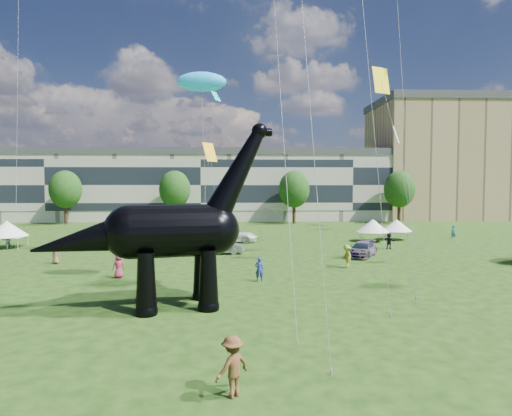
{
  "coord_description": "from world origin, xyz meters",
  "views": [
    {
      "loc": [
        -1.0,
        -18.79,
        6.4
      ],
      "look_at": [
        -0.04,
        8.0,
        5.0
      ],
      "focal_mm": 30.0,
      "sensor_mm": 36.0,
      "label": 1
    }
  ],
  "objects": [
    {
      "name": "ground",
      "position": [
        0.0,
        0.0,
        0.0
      ],
      "size": [
        220.0,
        220.0,
        0.0
      ],
      "primitive_type": "plane",
      "color": "#16330C",
      "rests_on": "ground"
    },
    {
      "name": "terrace_row",
      "position": [
        -8.0,
        62.0,
        6.0
      ],
      "size": [
        78.0,
        11.0,
        12.0
      ],
      "primitive_type": "cube",
      "color": "beige",
      "rests_on": "ground"
    },
    {
      "name": "apartment_block",
      "position": [
        40.0,
        65.0,
        11.0
      ],
      "size": [
        28.0,
        18.0,
        22.0
      ],
      "primitive_type": "cube",
      "color": "tan",
      "rests_on": "ground"
    },
    {
      "name": "tree_far_left",
      "position": [
        -30.0,
        53.0,
        6.29
      ],
      "size": [
        5.2,
        5.2,
        9.44
      ],
      "color": "#382314",
      "rests_on": "ground"
    },
    {
      "name": "tree_mid_left",
      "position": [
        -12.0,
        53.0,
        6.29
      ],
      "size": [
        5.2,
        5.2,
        9.44
      ],
      "color": "#382314",
      "rests_on": "ground"
    },
    {
      "name": "tree_mid_right",
      "position": [
        8.0,
        53.0,
        6.29
      ],
      "size": [
        5.2,
        5.2,
        9.44
      ],
      "color": "#382314",
      "rests_on": "ground"
    },
    {
      "name": "tree_far_right",
      "position": [
        26.0,
        53.0,
        6.29
      ],
      "size": [
        5.2,
        5.2,
        9.44
      ],
      "color": "#382314",
      "rests_on": "ground"
    },
    {
      "name": "dinosaur_sculpture",
      "position": [
        -4.97,
        3.61,
        3.85
      ],
      "size": [
        12.5,
        4.79,
        10.21
      ],
      "rotation": [
        0.0,
        0.0,
        0.23
      ],
      "color": "black",
      "rests_on": "ground"
    },
    {
      "name": "car_silver",
      "position": [
        -14.91,
        27.69,
        0.67
      ],
      "size": [
        1.88,
        4.03,
        1.33
      ],
      "primitive_type": "imported",
      "rotation": [
        0.0,
        0.0,
        -0.08
      ],
      "color": "silver",
      "rests_on": "ground"
    },
    {
      "name": "car_grey",
      "position": [
        -2.96,
        21.04,
        0.71
      ],
      "size": [
        4.46,
        1.93,
        1.43
      ],
      "primitive_type": "imported",
      "rotation": [
        0.0,
        0.0,
        1.67
      ],
      "color": "slate",
      "rests_on": "ground"
    },
    {
      "name": "car_white",
      "position": [
        -1.87,
        29.51,
        0.77
      ],
      "size": [
        5.87,
        3.34,
        1.54
      ],
      "primitive_type": "imported",
      "rotation": [
        0.0,
        0.0,
        1.43
      ],
      "color": "white",
      "rests_on": "ground"
    },
    {
      "name": "car_dark",
      "position": [
        9.98,
        19.14,
        0.66
      ],
      "size": [
        3.93,
        4.87,
        1.32
      ],
      "primitive_type": "imported",
      "rotation": [
        0.0,
        0.0,
        -0.54
      ],
      "color": "#595960",
      "rests_on": "ground"
    },
    {
      "name": "gazebo_near",
      "position": [
        17.45,
        30.94,
        1.7
      ],
      "size": [
        4.52,
        4.52,
        2.42
      ],
      "rotation": [
        0.0,
        0.0,
        -0.38
      ],
      "color": "white",
      "rests_on": "ground"
    },
    {
      "name": "gazebo_far",
      "position": [
        14.15,
        29.54,
        1.78
      ],
      "size": [
        4.72,
        4.72,
        2.54
      ],
      "rotation": [
        0.0,
        0.0,
        -0.38
      ],
      "color": "white",
      "rests_on": "ground"
    },
    {
      "name": "gazebo_left",
      "position": [
        -24.97,
        25.68,
        1.98
      ],
      "size": [
        4.6,
        4.6,
        2.81
      ],
      "rotation": [
        0.0,
        0.0,
        0.15
      ],
      "color": "white",
      "rests_on": "ground"
    },
    {
      "name": "visitors",
      "position": [
        -2.0,
        15.51,
        0.88
      ],
      "size": [
        49.66,
        39.77,
        1.87
      ],
      "color": "black",
      "rests_on": "ground"
    },
    {
      "name": "kites",
      "position": [
        -2.59,
        17.04,
        20.49
      ],
      "size": [
        59.61,
        43.53,
        27.99
      ],
      "color": "red",
      "rests_on": "ground"
    }
  ]
}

